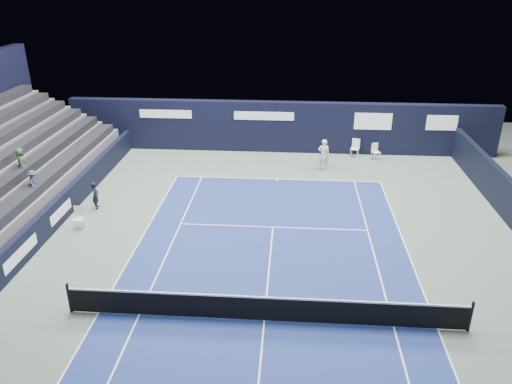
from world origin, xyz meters
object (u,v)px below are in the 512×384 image
(folding_chair_back_a, at_px, (356,145))
(folding_chair_back_b, at_px, (375,150))
(tennis_net, at_px, (264,308))
(tennis_player, at_px, (324,154))
(line_judge_chair, at_px, (79,216))

(folding_chair_back_a, bearing_deg, folding_chair_back_b, -4.72)
(tennis_net, relative_size, tennis_player, 7.33)
(folding_chair_back_a, relative_size, tennis_player, 0.61)
(folding_chair_back_b, distance_m, tennis_net, 16.46)
(tennis_net, xyz_separation_m, tennis_player, (2.52, 13.58, 0.37))
(folding_chair_back_b, xyz_separation_m, tennis_net, (-5.68, -15.45, -0.05))
(folding_chair_back_a, height_order, tennis_player, tennis_player)
(folding_chair_back_a, distance_m, tennis_net, 16.58)
(folding_chair_back_a, bearing_deg, tennis_player, -112.18)
(tennis_player, bearing_deg, line_judge_chair, -144.46)
(folding_chair_back_b, bearing_deg, folding_chair_back_a, 132.75)
(line_judge_chair, height_order, tennis_net, tennis_net)
(folding_chair_back_b, relative_size, line_judge_chair, 0.99)
(folding_chair_back_b, height_order, tennis_net, tennis_net)
(tennis_net, bearing_deg, line_judge_chair, 145.69)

